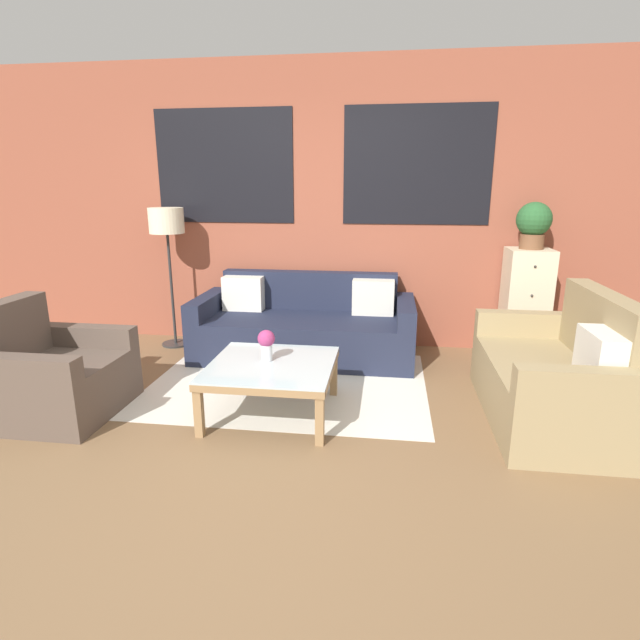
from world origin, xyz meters
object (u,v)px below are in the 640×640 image
Objects in this scene: drawer_cabinet at (525,305)px; armchair_corner at (55,377)px; couch_dark at (305,328)px; settee_vintage at (556,379)px; coffee_table at (272,371)px; floor_lamp at (167,229)px; potted_plant at (534,223)px; flower_vase at (266,343)px.

armchair_corner is at bearing -154.79° from drawer_cabinet.
settee_vintage reaches higher than couch_dark.
armchair_corner is (-3.56, -0.37, -0.03)m from settee_vintage.
coffee_table is 0.83× the size of drawer_cabinet.
potted_plant is (3.48, 0.07, 0.09)m from floor_lamp.
flower_vase reaches higher than coffee_table.
couch_dark is 1.32m from coffee_table.
floor_lamp is at bearing 133.31° from flower_vase.
drawer_cabinet is at bearing 25.21° from armchair_corner.
potted_plant is at bearing 1.11° from floor_lamp.
potted_plant is at bearing 36.26° from coffee_table.
potted_plant reaches higher than settee_vintage.
drawer_cabinet is (2.09, 1.53, 0.19)m from coffee_table.
potted_plant is (2.07, 0.21, 1.01)m from couch_dark.
coffee_table is 2.60m from drawer_cabinet.
flower_vase is at bearing 8.78° from armchair_corner.
settee_vintage is at bearing 3.71° from flower_vase.
potted_plant is at bearing 34.81° from flower_vase.
floor_lamp is at bearing -178.89° from drawer_cabinet.
armchair_corner is (-1.58, -1.51, -0.00)m from couch_dark.
drawer_cabinet is at bearing 36.26° from coffee_table.
couch_dark is 2.19m from armchair_corner.
settee_vintage is 1.38m from drawer_cabinet.
armchair_corner is 1.58m from coffee_table.
drawer_cabinet is 0.76m from potted_plant.
floor_lamp is at bearing 159.13° from settee_vintage.
drawer_cabinet is 4.59× the size of flower_vase.
floor_lamp is at bearing -178.89° from potted_plant.
couch_dark is at bearing 43.61° from armchair_corner.
armchair_corner is 4.17m from potted_plant.
couch_dark is 2.40× the size of armchair_corner.
potted_plant reaches higher than floor_lamp.
floor_lamp is 1.34× the size of drawer_cabinet.
potted_plant reaches higher than couch_dark.
floor_lamp is (-1.40, 0.15, 0.92)m from couch_dark.
drawer_cabinet reaches higher than coffee_table.
coffee_table is (-0.02, -1.32, 0.06)m from couch_dark.
floor_lamp is (-3.38, 1.29, 0.89)m from settee_vintage.
settee_vintage is 1.04× the size of floor_lamp.
potted_plant is 1.84× the size of flower_vase.
couch_dark is at bearing -5.98° from floor_lamp.
couch_dark is at bearing -174.11° from drawer_cabinet.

